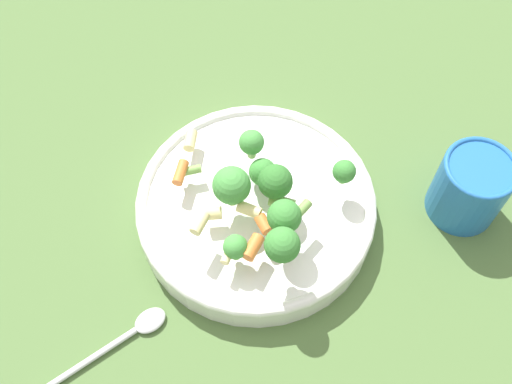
% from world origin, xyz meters
% --- Properties ---
extents(ground_plane, '(3.00, 3.00, 0.00)m').
position_xyz_m(ground_plane, '(0.00, 0.00, 0.00)').
color(ground_plane, '#4C6B38').
extents(bowl, '(0.28, 0.28, 0.04)m').
position_xyz_m(bowl, '(0.00, 0.00, 0.02)').
color(bowl, white).
rests_on(bowl, ground_plane).
extents(pasta_salad, '(0.20, 0.22, 0.08)m').
position_xyz_m(pasta_salad, '(0.00, 0.02, 0.08)').
color(pasta_salad, '#8CB766').
rests_on(pasta_salad, bowl).
extents(cup, '(0.08, 0.08, 0.09)m').
position_xyz_m(cup, '(-0.23, 0.09, 0.05)').
color(cup, '#2366B2').
rests_on(cup, ground_plane).
extents(spoon, '(0.16, 0.05, 0.01)m').
position_xyz_m(spoon, '(0.19, 0.08, 0.01)').
color(spoon, silver).
rests_on(spoon, ground_plane).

